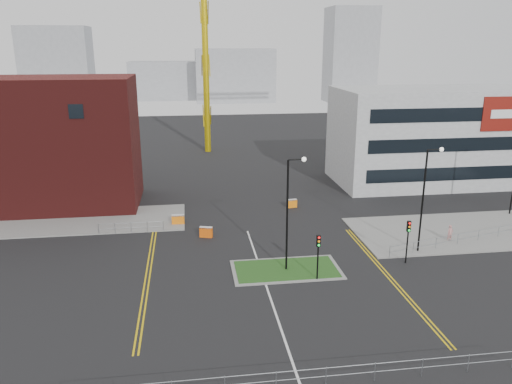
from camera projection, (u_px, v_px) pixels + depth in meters
ground at (280, 326)px, 31.82m from camera, size 200.00×200.00×0.00m
pavement_left at (44, 223)px, 50.03m from camera, size 28.00×8.00×0.12m
pavement_right at (478, 230)px, 48.01m from camera, size 24.00×10.00×0.12m
island_kerb at (286, 270)px, 39.67m from camera, size 8.60×4.60×0.08m
grass_island at (286, 269)px, 39.66m from camera, size 8.00×4.00×0.12m
brick_building at (22, 145)px, 53.40m from camera, size 24.20×10.07×14.24m
office_block at (434, 136)px, 63.92m from camera, size 25.00×12.20×12.00m
streetlamp_island at (290, 205)px, 38.17m from camera, size 1.46×0.36×9.18m
streetlamp_right_near at (426, 192)px, 41.66m from camera, size 1.46×0.36×9.18m
traffic_light_island at (318, 249)px, 37.30m from camera, size 0.28×0.33×3.65m
traffic_light_right at (408, 234)px, 40.26m from camera, size 0.28×0.33×3.65m
railing_front at (301, 375)px, 25.90m from camera, size 24.05×0.05×1.10m
railing_left at (131, 226)px, 47.24m from camera, size 6.05×0.05×1.10m
railing_right at (479, 233)px, 45.23m from camera, size 19.05×5.05×1.10m
centre_line at (275, 310)px, 33.71m from camera, size 0.15×30.00×0.01m
yellow_left_a at (147, 268)px, 40.12m from camera, size 0.12×24.00×0.01m
yellow_left_b at (151, 267)px, 40.16m from camera, size 0.12×24.00×0.01m
yellow_right_a at (386, 275)px, 38.77m from camera, size 0.12×20.00×0.01m
yellow_right_b at (389, 275)px, 38.81m from camera, size 0.12×20.00×0.01m
skyline_a at (58, 68)px, 137.31m from camera, size 18.00×12.00×22.00m
skyline_b at (235, 75)px, 154.30m from camera, size 24.00×12.00×16.00m
skyline_c at (350, 55)px, 152.49m from camera, size 14.00×12.00×28.00m
skyline_d at (177, 80)px, 161.97m from camera, size 30.00×12.00×12.00m
pedestrian at (450, 233)px, 45.25m from camera, size 0.63×0.48×1.57m
barrier_left at (178, 219)px, 49.51m from camera, size 1.25×0.44×1.04m
barrier_mid at (206, 232)px, 46.32m from camera, size 1.25×0.71×1.00m
barrier_right at (292, 203)px, 54.78m from camera, size 1.14×0.53×0.93m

